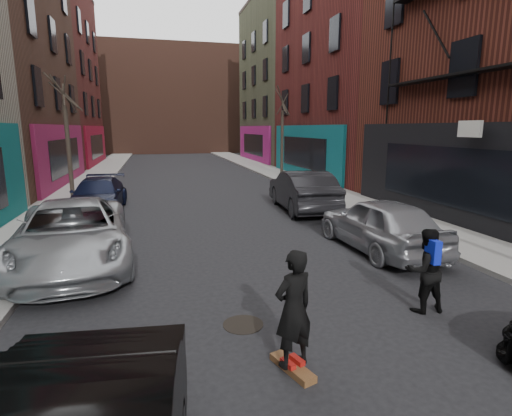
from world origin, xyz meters
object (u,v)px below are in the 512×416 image
pedestrian (425,270)px  parked_right_far (380,224)px  skateboard (292,367)px  skateboarder (294,309)px  parked_left_far (72,234)px  tree_left_far (67,127)px  tree_right_far (282,125)px  manhole (243,324)px  parked_right_end (302,190)px  parked_left_end (98,195)px

pedestrian → parked_right_far: bearing=-105.3°
skateboard → skateboarder: (0.00, 0.00, 0.88)m
parked_left_far → skateboarder: bearing=-62.0°
tree_left_far → tree_right_far: tree_right_far is taller
pedestrian → tree_right_far: bearing=-97.0°
tree_left_far → pedestrian: tree_left_far is taller
parked_left_far → skateboard: parked_left_far is taller
tree_left_far → manhole: 15.46m
skateboarder → manhole: 1.78m
tree_right_far → parked_right_end: size_ratio=1.36×
parked_left_far → parked_left_end: 6.60m
parked_right_far → skateboarder: size_ratio=2.65×
parked_right_end → skateboard: parked_right_end is taller
tree_left_far → parked_left_end: tree_left_far is taller
parked_left_end → parked_right_end: size_ratio=0.93×
parked_right_end → skateboarder: (-4.08, -10.41, 0.11)m
parked_right_far → parked_right_end: size_ratio=0.88×
skateboard → skateboarder: skateboarder is taller
parked_left_end → parked_right_end: parked_right_end is taller
parked_right_far → manhole: parked_right_far is taller
tree_left_far → parked_left_end: bearing=-65.6°
parked_left_end → parked_right_end: bearing=-9.5°
skateboard → skateboarder: 0.88m
parked_left_far → skateboarder: (3.76, -5.50, 0.15)m
parked_left_end → manhole: 11.24m
parked_left_end → pedestrian: (6.94, -10.91, 0.12)m
parked_left_far → manhole: parked_left_far is taller
skateboard → tree_right_far: bearing=54.1°
tree_right_far → parked_left_far: bearing=-123.3°
parked_left_far → pedestrian: 7.99m
parked_left_end → parked_left_far: bearing=-85.7°
parked_right_far → parked_left_far: bearing=-7.4°
tree_left_far → parked_right_far: bearing=-48.2°
parked_left_far → parked_right_end: parked_right_end is taller
manhole → skateboard: bearing=-75.4°
skateboarder → manhole: bearing=-93.8°
manhole → parked_right_end: bearing=63.5°
skateboarder → pedestrian: 3.19m
tree_right_far → skateboarder: tree_right_far is taller
tree_left_far → parked_right_end: 11.27m
tree_right_far → manhole: size_ratio=9.71×
tree_left_far → skateboard: (5.58, -15.63, -3.33)m
pedestrian → manhole: bearing=-1.1°
parked_left_far → parked_right_end: size_ratio=1.13×
parked_right_end → tree_right_far: bearing=-99.5°
parked_left_far → manhole: (3.38, -4.04, -0.78)m
parked_left_far → manhole: size_ratio=8.08×
tree_right_far → pedestrian: size_ratio=4.34×
parked_left_end → pedestrian: size_ratio=2.97×
parked_right_far → pedestrian: (-1.22, -3.53, 0.04)m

